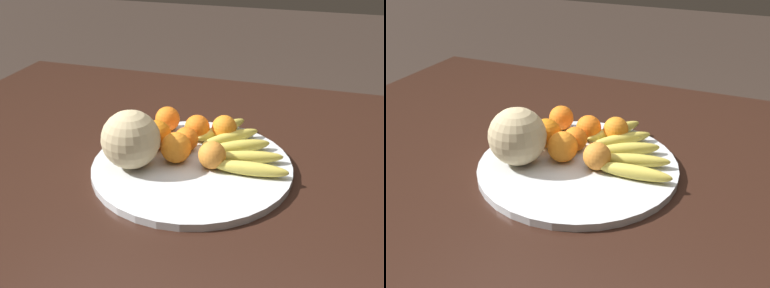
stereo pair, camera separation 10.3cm
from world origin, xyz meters
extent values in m
cube|color=black|center=(0.00, 0.00, 0.75)|extent=(1.57, 1.20, 0.04)
cube|color=black|center=(-0.70, 0.51, 0.37)|extent=(0.07, 0.07, 0.73)
cylinder|color=silver|center=(0.06, -0.04, 0.78)|extent=(0.47, 0.47, 0.02)
torus|color=#47382D|center=(0.06, -0.04, 0.78)|extent=(0.47, 0.47, 0.01)
sphere|color=#C6B284|center=(-0.07, -0.09, 0.86)|extent=(0.14, 0.14, 0.14)
sphere|color=brown|center=(0.08, -0.01, 0.81)|extent=(0.02, 0.02, 0.02)
ellipsoid|color=#DBC64C|center=(0.20, -0.05, 0.81)|extent=(0.17, 0.04, 0.03)
ellipsoid|color=#DBC64C|center=(0.18, -0.01, 0.81)|extent=(0.18, 0.08, 0.03)
ellipsoid|color=#DBC64C|center=(0.16, 0.04, 0.81)|extent=(0.16, 0.11, 0.03)
ellipsoid|color=#DBC64C|center=(0.13, 0.08, 0.81)|extent=(0.14, 0.14, 0.03)
ellipsoid|color=#DBC64C|center=(0.09, 0.12, 0.81)|extent=(0.12, 0.17, 0.03)
sphere|color=orange|center=(0.04, 0.08, 0.82)|extent=(0.07, 0.07, 0.07)
sphere|color=orange|center=(0.03, -0.04, 0.83)|extent=(0.07, 0.07, 0.07)
sphere|color=orange|center=(0.11, -0.05, 0.82)|extent=(0.06, 0.06, 0.06)
sphere|color=orange|center=(-0.04, 0.01, 0.83)|extent=(0.07, 0.07, 0.07)
sphere|color=orange|center=(-0.05, 0.11, 0.82)|extent=(0.07, 0.07, 0.07)
sphere|color=orange|center=(0.03, 0.02, 0.82)|extent=(0.06, 0.06, 0.06)
sphere|color=orange|center=(0.11, 0.10, 0.82)|extent=(0.06, 0.06, 0.06)
camera|label=1|loc=(0.33, -0.91, 1.32)|focal=42.00mm
camera|label=2|loc=(0.43, -0.88, 1.32)|focal=42.00mm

